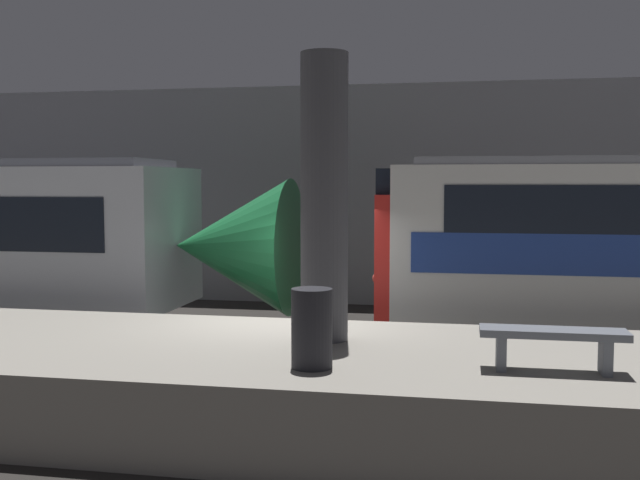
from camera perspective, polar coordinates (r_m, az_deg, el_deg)
ground_plane at (r=11.21m, az=-2.89°, el=-10.69°), size 120.00×120.00×0.00m
platform at (r=9.36m, az=-5.66°, el=-10.77°), size 40.00×3.72×0.94m
station_rear_barrier at (r=17.92m, az=2.57°, el=3.41°), size 50.00×0.15×5.24m
support_pillar_near at (r=9.32m, az=0.33°, el=3.23°), size 0.59×0.59×3.57m
platform_bench at (r=8.23m, az=17.33°, el=-7.26°), size 1.50×0.40×0.45m
trash_bin at (r=8.01m, az=-0.63°, el=-6.74°), size 0.44×0.44×0.85m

